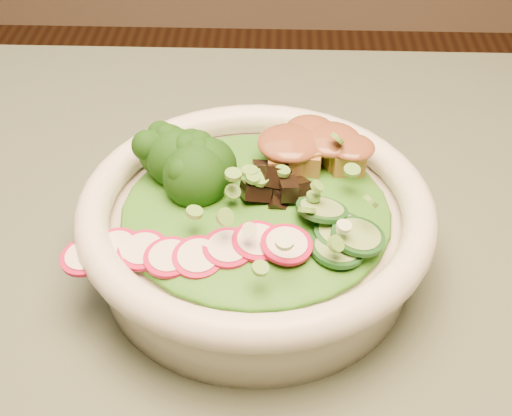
{
  "coord_description": "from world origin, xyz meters",
  "views": [
    {
      "loc": [
        0.23,
        -0.3,
        1.11
      ],
      "look_at": [
        0.22,
        0.07,
        0.8
      ],
      "focal_mm": 50.0,
      "sensor_mm": 36.0,
      "label": 1
    }
  ],
  "objects": [
    {
      "name": "scallion_garnish",
      "position": [
        0.22,
        0.07,
        0.83
      ],
      "size": [
        0.17,
        0.17,
        0.02
      ],
      "primitive_type": null,
      "color": "#5D9C37",
      "rests_on": "salad_bowl"
    },
    {
      "name": "salad_bowl",
      "position": [
        0.22,
        0.07,
        0.79
      ],
      "size": [
        0.24,
        0.24,
        0.07
      ],
      "rotation": [
        0.0,
        0.0,
        -0.4
      ],
      "color": "silver",
      "rests_on": "dining_table"
    },
    {
      "name": "tofu_cubes",
      "position": [
        0.25,
        0.11,
        0.81
      ],
      "size": [
        0.1,
        0.08,
        0.03
      ],
      "primitive_type": null,
      "rotation": [
        0.0,
        0.0,
        -0.4
      ],
      "color": "#A87B38",
      "rests_on": "salad_bowl"
    },
    {
      "name": "broccoli_florets",
      "position": [
        0.17,
        0.1,
        0.82
      ],
      "size": [
        0.09,
        0.09,
        0.04
      ],
      "primitive_type": null,
      "rotation": [
        0.0,
        0.0,
        -0.4
      ],
      "color": "black",
      "rests_on": "salad_bowl"
    },
    {
      "name": "cucumber_slices",
      "position": [
        0.26,
        0.03,
        0.81
      ],
      "size": [
        0.08,
        0.08,
        0.03
      ],
      "primitive_type": null,
      "rotation": [
        0.0,
        0.0,
        -0.4
      ],
      "color": "#7EAF61",
      "rests_on": "salad_bowl"
    },
    {
      "name": "peanut_sauce",
      "position": [
        0.25,
        0.11,
        0.83
      ],
      "size": [
        0.06,
        0.05,
        0.01
      ],
      "primitive_type": "ellipsoid",
      "color": "brown",
      "rests_on": "tofu_cubes"
    },
    {
      "name": "mushroom_heap",
      "position": [
        0.22,
        0.08,
        0.82
      ],
      "size": [
        0.08,
        0.08,
        0.04
      ],
      "primitive_type": null,
      "rotation": [
        0.0,
        0.0,
        -0.4
      ],
      "color": "black",
      "rests_on": "salad_bowl"
    },
    {
      "name": "radish_slices",
      "position": [
        0.18,
        0.02,
        0.81
      ],
      "size": [
        0.1,
        0.07,
        0.02
      ],
      "primitive_type": null,
      "rotation": [
        0.0,
        0.0,
        -0.4
      ],
      "color": "#AE0D39",
      "rests_on": "salad_bowl"
    },
    {
      "name": "lettuce_bed",
      "position": [
        0.22,
        0.07,
        0.8
      ],
      "size": [
        0.18,
        0.18,
        0.02
      ],
      "primitive_type": "ellipsoid",
      "color": "#216515",
      "rests_on": "salad_bowl"
    }
  ]
}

